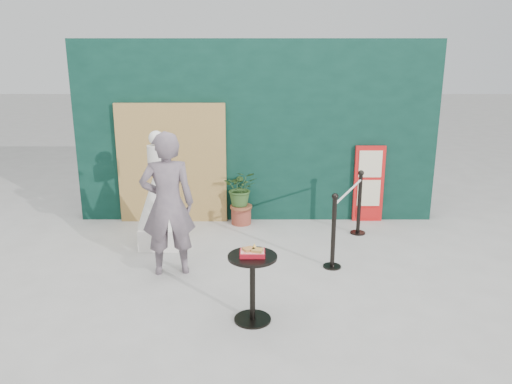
% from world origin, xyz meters
% --- Properties ---
extents(ground, '(60.00, 60.00, 0.00)m').
position_xyz_m(ground, '(0.00, 0.00, 0.00)').
color(ground, '#ADAAA5').
rests_on(ground, ground).
extents(back_wall, '(6.00, 0.30, 3.00)m').
position_xyz_m(back_wall, '(0.00, 3.15, 1.50)').
color(back_wall, black).
rests_on(back_wall, ground).
extents(bamboo_fence, '(1.80, 0.08, 2.00)m').
position_xyz_m(bamboo_fence, '(-1.40, 2.94, 1.00)').
color(bamboo_fence, tan).
rests_on(bamboo_fence, ground).
extents(woman, '(0.75, 0.56, 1.86)m').
position_xyz_m(woman, '(-1.12, 0.87, 0.93)').
color(woman, slate).
rests_on(woman, ground).
extents(menu_board, '(0.50, 0.07, 1.30)m').
position_xyz_m(menu_board, '(1.90, 2.95, 0.65)').
color(menu_board, red).
rests_on(menu_board, ground).
extents(statue, '(0.67, 0.67, 1.73)m').
position_xyz_m(statue, '(-1.41, 1.81, 0.70)').
color(statue, white).
rests_on(statue, ground).
extents(cafe_table, '(0.52, 0.52, 0.75)m').
position_xyz_m(cafe_table, '(-0.04, -0.36, 0.50)').
color(cafe_table, black).
rests_on(cafe_table, ground).
extents(food_basket, '(0.26, 0.19, 0.11)m').
position_xyz_m(food_basket, '(-0.03, -0.35, 0.79)').
color(food_basket, '#B31321').
rests_on(food_basket, cafe_table).
extents(planter, '(0.54, 0.47, 0.93)m').
position_xyz_m(planter, '(-0.25, 2.79, 0.54)').
color(planter, brown).
rests_on(planter, ground).
extents(stanchion_barrier, '(0.84, 1.54, 1.03)m').
position_xyz_m(stanchion_barrier, '(1.32, 1.67, 0.49)').
color(stanchion_barrier, black).
rests_on(stanchion_barrier, ground).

